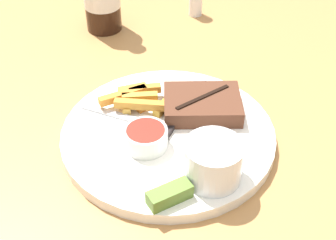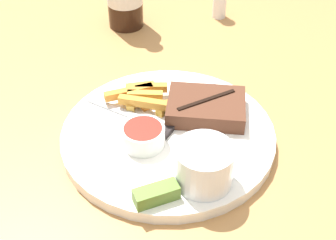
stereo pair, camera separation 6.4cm
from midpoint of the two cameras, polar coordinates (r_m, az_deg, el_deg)
name	(u,v)px [view 1 (the left image)]	position (r m, az deg, el deg)	size (l,w,h in m)	color
dining_table	(168,167)	(0.73, -2.52, -5.85)	(1.50, 1.38, 0.72)	#A87542
dinner_plate	(168,135)	(0.69, -2.68, -1.96)	(0.31, 0.31, 0.02)	white
steak_portion	(202,104)	(0.71, 1.61, 1.83)	(0.12, 0.09, 0.03)	#512D1E
fries_pile	(139,98)	(0.73, -6.11, 2.57)	(0.13, 0.08, 0.02)	orange
coleslaw_cup	(213,160)	(0.59, 2.44, -5.00)	(0.08, 0.08, 0.06)	white
dipping_sauce_cup	(146,137)	(0.65, -5.57, -2.21)	(0.06, 0.06, 0.03)	silver
pickle_spear	(169,195)	(0.58, -3.09, -9.23)	(0.06, 0.05, 0.02)	#567A2D
fork_utensil	(118,115)	(0.71, -8.73, 0.46)	(0.13, 0.07, 0.00)	#B7B7BC
knife_utensil	(179,113)	(0.71, -1.27, 0.79)	(0.08, 0.16, 0.01)	#B7B7BC
salt_shaker	(196,0)	(1.00, 1.52, 14.36)	(0.03, 0.03, 0.07)	white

